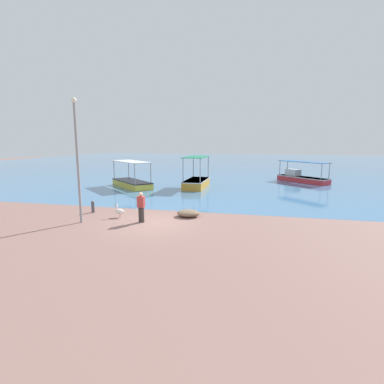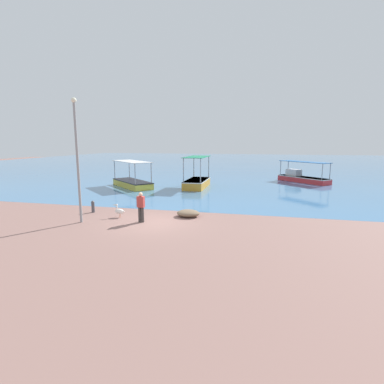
{
  "view_description": "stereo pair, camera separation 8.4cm",
  "coord_description": "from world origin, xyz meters",
  "views": [
    {
      "loc": [
        5.78,
        -15.25,
        4.46
      ],
      "look_at": [
        1.48,
        3.35,
        1.23
      ],
      "focal_mm": 28.0,
      "sensor_mm": 36.0,
      "label": 1
    },
    {
      "loc": [
        5.86,
        -15.23,
        4.46
      ],
      "look_at": [
        1.48,
        3.35,
        1.23
      ],
      "focal_mm": 28.0,
      "sensor_mm": 36.0,
      "label": 2
    }
  ],
  "objects": [
    {
      "name": "fisherman_standing",
      "position": [
        -0.63,
        -0.09,
        0.91
      ],
      "size": [
        0.42,
        0.26,
        1.69
      ],
      "color": "#3C3735",
      "rests_on": "ground"
    },
    {
      "name": "pelican",
      "position": [
        -2.32,
        0.62,
        0.38
      ],
      "size": [
        0.8,
        0.3,
        0.8
      ],
      "color": "#E0997A",
      "rests_on": "ground"
    },
    {
      "name": "fishing_boat_far_right",
      "position": [
        -0.35,
        13.15,
        0.58
      ],
      "size": [
        1.96,
        4.91,
        3.01
      ],
      "color": "orange",
      "rests_on": "harbor_water"
    },
    {
      "name": "lamp_post",
      "position": [
        -3.88,
        -0.88,
        3.73
      ],
      "size": [
        0.28,
        0.28,
        6.73
      ],
      "color": "gray",
      "rests_on": "ground"
    },
    {
      "name": "fishing_boat_far_left",
      "position": [
        10.17,
        19.77,
        0.54
      ],
      "size": [
        5.36,
        5.42,
        2.27
      ],
      "color": "red",
      "rests_on": "harbor_water"
    },
    {
      "name": "harbor_water",
      "position": [
        0.0,
        48.0,
        0.0
      ],
      "size": [
        110.0,
        90.0,
        0.0
      ],
      "primitive_type": "cube",
      "color": "teal",
      "rests_on": "ground"
    },
    {
      "name": "ground",
      "position": [
        0.0,
        0.0,
        0.0
      ],
      "size": [
        120.0,
        120.0,
        0.0
      ],
      "primitive_type": "plane",
      "color": "#825F57"
    },
    {
      "name": "fishing_boat_near_right",
      "position": [
        -6.61,
        11.91,
        0.51
      ],
      "size": [
        5.49,
        5.23,
        2.55
      ],
      "color": "gold",
      "rests_on": "harbor_water"
    },
    {
      "name": "mooring_bollard",
      "position": [
        -4.53,
        1.4,
        0.41
      ],
      "size": [
        0.21,
        0.21,
        0.76
      ],
      "color": "#47474C",
      "rests_on": "ground"
    },
    {
      "name": "net_pile",
      "position": [
        1.62,
        1.74,
        0.21
      ],
      "size": [
        1.37,
        1.17,
        0.41
      ],
      "primitive_type": "ellipsoid",
      "color": "brown",
      "rests_on": "ground"
    }
  ]
}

